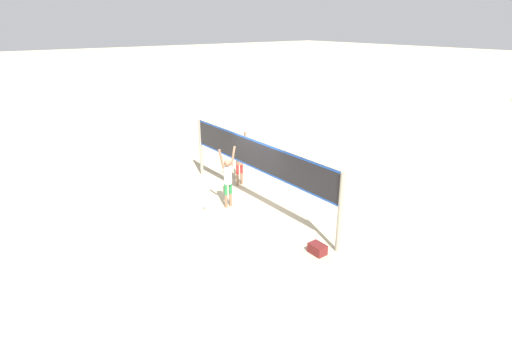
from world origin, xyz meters
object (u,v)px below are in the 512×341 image
Objects in this scene: volleyball_net at (256,161)px; volleyball at (206,206)px; player_blocker at (239,158)px; player_spiker at (228,176)px; gear_bag at (317,249)px.

volleyball is at bearing -117.08° from volleyball_net.
player_blocker is at bearing 161.79° from volleyball_net.
volleyball_net is at bearing -29.23° from player_spiker.
player_blocker is 4.44× the size of gear_bag.
player_spiker is 1.35m from volleyball.
player_spiker is at bearing 43.95° from player_blocker.
player_spiker is 1.02× the size of player_blocker.
volleyball is (-0.33, -0.74, -1.08)m from player_spiker.
volleyball is (-0.83, -1.62, -1.61)m from volleyball_net.
player_spiker reaches higher than gear_bag.
player_blocker is at bearing 167.92° from gear_bag.
gear_bag is (3.70, -0.56, -1.58)m from volleyball_net.
volleyball_net is 3.64× the size of player_blocker.
player_spiker is 4.52× the size of gear_bag.
gear_bag is at bearing -85.63° from player_spiker.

